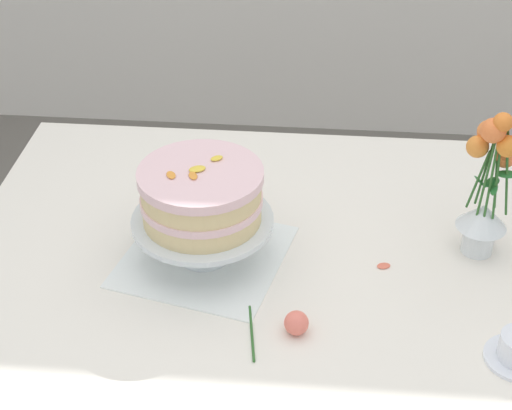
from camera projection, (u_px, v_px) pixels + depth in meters
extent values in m
cube|color=white|center=(290.00, 255.00, 1.69)|extent=(1.40, 1.00, 0.03)
cylinder|color=brown|center=(85.00, 259.00, 2.27)|extent=(0.06, 0.06, 0.71)
cylinder|color=brown|center=(511.00, 283.00, 2.18)|extent=(0.06, 0.06, 0.71)
cube|color=white|center=(204.00, 256.00, 1.66)|extent=(0.39, 0.39, 0.00)
cylinder|color=silver|center=(204.00, 254.00, 1.65)|extent=(0.11, 0.11, 0.01)
cylinder|color=silver|center=(203.00, 238.00, 1.63)|extent=(0.03, 0.03, 0.07)
cylinder|color=silver|center=(203.00, 221.00, 1.61)|extent=(0.29, 0.29, 0.01)
cylinder|color=beige|center=(202.00, 210.00, 1.59)|extent=(0.24, 0.24, 0.04)
cylinder|color=beige|center=(202.00, 199.00, 1.58)|extent=(0.25, 0.25, 0.02)
cylinder|color=beige|center=(201.00, 188.00, 1.56)|extent=(0.24, 0.24, 0.04)
cylinder|color=beige|center=(200.00, 175.00, 1.54)|extent=(0.25, 0.25, 0.02)
ellipsoid|color=orange|center=(193.00, 176.00, 1.52)|extent=(0.03, 0.03, 0.00)
ellipsoid|color=orange|center=(171.00, 175.00, 1.52)|extent=(0.03, 0.03, 0.00)
ellipsoid|color=yellow|center=(217.00, 158.00, 1.57)|extent=(0.03, 0.03, 0.01)
ellipsoid|color=yellow|center=(197.00, 169.00, 1.54)|extent=(0.04, 0.04, 0.01)
cylinder|color=silver|center=(478.00, 238.00, 1.66)|extent=(0.07, 0.07, 0.06)
cone|color=silver|center=(483.00, 216.00, 1.62)|extent=(0.10, 0.10, 0.05)
cylinder|color=#2D6028|center=(507.00, 172.00, 1.56)|extent=(0.04, 0.01, 0.20)
ellipsoid|color=#236B2D|center=(507.00, 174.00, 1.56)|extent=(0.04, 0.02, 0.01)
cylinder|color=#2D6028|center=(496.00, 185.00, 1.60)|extent=(0.02, 0.02, 0.12)
sphere|color=orange|center=(505.00, 157.00, 1.57)|extent=(0.04, 0.04, 0.04)
ellipsoid|color=#236B2D|center=(492.00, 182.00, 1.59)|extent=(0.05, 0.04, 0.01)
cylinder|color=#2D6028|center=(485.00, 172.00, 1.59)|extent=(0.01, 0.03, 0.17)
sphere|color=orange|center=(489.00, 131.00, 1.55)|extent=(0.05, 0.05, 0.05)
ellipsoid|color=#236B2D|center=(480.00, 182.00, 1.61)|extent=(0.03, 0.05, 0.01)
cylinder|color=#2D6028|center=(478.00, 180.00, 1.59)|extent=(0.03, 0.02, 0.15)
sphere|color=orange|center=(478.00, 147.00, 1.56)|extent=(0.04, 0.04, 0.04)
cylinder|color=#2D6028|center=(487.00, 174.00, 1.56)|extent=(0.02, 0.01, 0.20)
sphere|color=orange|center=(493.00, 130.00, 1.50)|extent=(0.05, 0.05, 0.05)
cylinder|color=#2D6028|center=(493.00, 170.00, 1.55)|extent=(0.01, 0.02, 0.22)
sphere|color=orange|center=(503.00, 122.00, 1.48)|extent=(0.04, 0.04, 0.04)
ellipsoid|color=#236B2D|center=(494.00, 189.00, 1.57)|extent=(0.02, 0.05, 0.02)
cylinder|color=#2D6028|center=(497.00, 182.00, 1.56)|extent=(0.02, 0.02, 0.17)
sphere|color=orange|center=(508.00, 146.00, 1.51)|extent=(0.04, 0.04, 0.04)
cylinder|color=#2D6028|center=(252.00, 333.00, 1.47)|extent=(0.03, 0.14, 0.01)
sphere|color=#ED7260|center=(296.00, 323.00, 1.46)|extent=(0.05, 0.05, 0.05)
ellipsoid|color=#E56B51|center=(384.00, 266.00, 1.63)|extent=(0.03, 0.03, 0.00)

